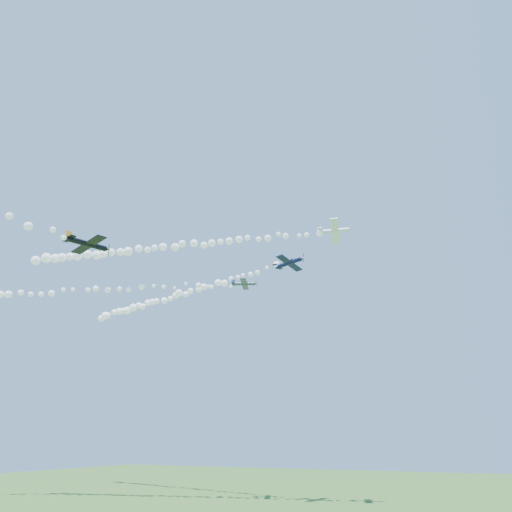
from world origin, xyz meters
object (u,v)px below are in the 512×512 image
at_px(plane_navy, 289,263).
at_px(plane_black, 88,244).
at_px(plane_white, 335,231).
at_px(plane_grey, 244,284).

distance_m(plane_navy, plane_black, 45.54).
bearing_deg(plane_white, plane_grey, 163.79).
distance_m(plane_white, plane_grey, 23.89).
distance_m(plane_white, plane_black, 51.78).
xyz_separation_m(plane_navy, plane_grey, (-11.70, 1.48, -2.69)).
bearing_deg(plane_white, plane_black, -135.19).
relative_size(plane_navy, plane_grey, 1.25).
bearing_deg(plane_white, plane_navy, 167.87).
relative_size(plane_white, plane_grey, 1.17).
relative_size(plane_navy, plane_black, 1.12).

